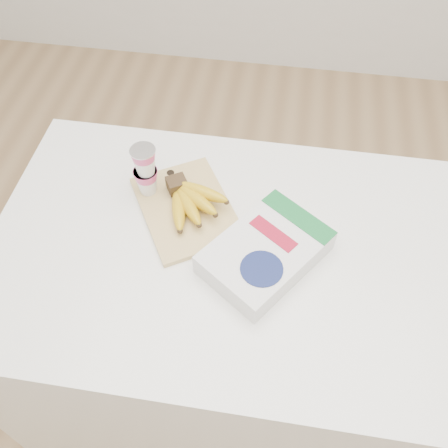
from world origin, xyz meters
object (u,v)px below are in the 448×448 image
(table, at_px, (224,327))
(yogurt_stack, at_px, (145,170))
(cutting_board, at_px, (186,208))
(cereal_box, at_px, (266,252))
(bananas, at_px, (190,200))

(table, distance_m, yogurt_stack, 0.58)
(table, height_order, cutting_board, cutting_board)
(cutting_board, height_order, yogurt_stack, yogurt_stack)
(yogurt_stack, bearing_deg, cereal_box, -26.01)
(cutting_board, distance_m, yogurt_stack, 0.14)
(table, distance_m, cereal_box, 0.47)
(cutting_board, xyz_separation_m, cereal_box, (0.21, -0.12, 0.02))
(yogurt_stack, bearing_deg, cutting_board, -18.78)
(yogurt_stack, bearing_deg, bananas, -16.03)
(bananas, relative_size, cereal_box, 0.53)
(bananas, xyz_separation_m, cereal_box, (0.20, -0.12, -0.01))
(bananas, distance_m, yogurt_stack, 0.13)
(table, relative_size, yogurt_stack, 7.80)
(table, relative_size, cereal_box, 3.37)
(cereal_box, bearing_deg, table, -155.10)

